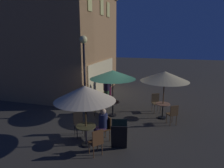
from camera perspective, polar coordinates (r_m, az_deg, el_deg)
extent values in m
plane|color=#38332C|center=(9.67, -2.39, -10.07)|extent=(60.00, 60.00, 0.00)
cube|color=#9D7146|center=(13.72, -6.38, 13.03)|extent=(6.59, 1.82, 7.61)
cube|color=#9D7146|center=(13.23, -23.00, 12.10)|extent=(1.82, 7.83, 7.61)
cube|color=#D9D273|center=(11.57, -6.40, 22.26)|extent=(0.55, 0.06, 0.95)
cube|color=#D9D273|center=(13.33, -2.96, 21.09)|extent=(0.55, 0.06, 0.95)
cube|color=#D9D273|center=(14.53, -1.14, 20.44)|extent=(0.55, 0.06, 0.95)
cube|color=beige|center=(13.31, -2.90, 2.02)|extent=(4.61, 0.08, 2.10)
cylinder|color=black|center=(9.51, -7.79, 0.86)|extent=(0.10, 0.10, 3.61)
sphere|color=#F6E38A|center=(9.30, -8.16, 12.46)|extent=(0.36, 0.36, 0.36)
cube|color=black|center=(7.36, 2.10, -13.69)|extent=(0.41, 0.60, 0.94)
cube|color=black|center=(7.04, 2.01, -15.01)|extent=(0.41, 0.60, 0.94)
cylinder|color=black|center=(10.11, 0.21, -8.89)|extent=(0.40, 0.40, 0.03)
cylinder|color=black|center=(9.99, 0.22, -7.13)|extent=(0.06, 0.06, 0.69)
cylinder|color=#4C2E1F|center=(9.87, 0.22, -5.16)|extent=(0.65, 0.65, 0.03)
cylinder|color=black|center=(7.62, -7.28, -16.82)|extent=(0.40, 0.40, 0.03)
cylinder|color=black|center=(7.45, -7.36, -14.50)|extent=(0.06, 0.06, 0.73)
cylinder|color=#434024|center=(7.28, -7.44, -11.85)|extent=(0.70, 0.70, 0.03)
cylinder|color=black|center=(10.10, 14.11, -9.34)|extent=(0.40, 0.40, 0.03)
cylinder|color=black|center=(9.98, 14.21, -7.53)|extent=(0.06, 0.06, 0.71)
cylinder|color=#895C43|center=(9.86, 14.33, -5.52)|extent=(0.67, 0.67, 0.03)
cylinder|color=black|center=(10.11, 0.21, -8.81)|extent=(0.36, 0.36, 0.06)
cylinder|color=#493229|center=(9.75, 0.22, -2.86)|extent=(0.05, 0.05, 2.24)
cone|color=#25553D|center=(9.53, 0.22, 2.73)|extent=(2.21, 2.21, 0.41)
cylinder|color=black|center=(7.61, -7.28, -16.72)|extent=(0.36, 0.36, 0.06)
cylinder|color=#523B1D|center=(7.15, -7.52, -9.36)|extent=(0.05, 0.05, 2.17)
cone|color=beige|center=(6.86, -7.74, -2.62)|extent=(2.12, 2.12, 0.53)
cylinder|color=black|center=(10.10, 14.11, -9.26)|extent=(0.36, 0.36, 0.06)
cylinder|color=#54371F|center=(9.74, 14.47, -3.29)|extent=(0.05, 0.05, 2.25)
cone|color=tan|center=(9.52, 14.79, 2.17)|extent=(2.24, 2.24, 0.46)
cylinder|color=#4F3B1B|center=(10.28, -2.87, -7.31)|extent=(0.03, 0.03, 0.44)
cylinder|color=#4F3B1B|center=(9.98, -3.23, -7.96)|extent=(0.03, 0.03, 0.44)
cylinder|color=#4F3B1B|center=(10.34, -4.66, -7.21)|extent=(0.03, 0.03, 0.44)
cylinder|color=#4F3B1B|center=(10.05, -5.07, -7.84)|extent=(0.03, 0.03, 0.44)
cube|color=#4F3B1B|center=(10.08, -3.98, -6.31)|extent=(0.47, 0.47, 0.04)
cube|color=#4F3B1B|center=(10.05, -5.03, -5.08)|extent=(0.41, 0.10, 0.40)
cylinder|color=brown|center=(7.05, -6.57, -17.62)|extent=(0.03, 0.03, 0.42)
cylinder|color=brown|center=(7.17, -4.21, -16.97)|extent=(0.03, 0.03, 0.42)
cylinder|color=brown|center=(6.80, -5.31, -18.80)|extent=(0.03, 0.03, 0.42)
cylinder|color=brown|center=(6.93, -2.87, -18.10)|extent=(0.03, 0.03, 0.42)
cube|color=brown|center=(6.87, -4.78, -16.23)|extent=(0.56, 0.56, 0.04)
cube|color=brown|center=(6.61, -4.06, -14.95)|extent=(0.33, 0.29, 0.47)
cylinder|color=brown|center=(7.56, -3.04, -15.07)|extent=(0.03, 0.03, 0.47)
cylinder|color=brown|center=(7.84, -4.25, -14.01)|extent=(0.03, 0.03, 0.47)
cylinder|color=brown|center=(7.70, -0.65, -14.47)|extent=(0.03, 0.03, 0.47)
cylinder|color=brown|center=(7.98, -1.93, -13.46)|extent=(0.03, 0.03, 0.47)
cube|color=brown|center=(7.65, -2.49, -12.57)|extent=(0.62, 0.62, 0.04)
cube|color=brown|center=(7.64, -1.16, -10.71)|extent=(0.33, 0.35, 0.42)
cylinder|color=black|center=(8.08, -7.79, -13.28)|extent=(0.03, 0.03, 0.45)
cylinder|color=black|center=(8.00, -9.92, -13.65)|extent=(0.03, 0.03, 0.45)
cylinder|color=black|center=(8.34, -8.49, -12.42)|extent=(0.03, 0.03, 0.45)
cylinder|color=black|center=(8.27, -10.56, -12.76)|extent=(0.03, 0.03, 0.45)
cube|color=black|center=(8.07, -9.25, -11.46)|extent=(0.54, 0.54, 0.04)
cube|color=black|center=(8.12, -9.69, -9.34)|extent=(0.29, 0.31, 0.48)
cylinder|color=brown|center=(10.61, 13.66, -6.92)|extent=(0.03, 0.03, 0.48)
cylinder|color=brown|center=(10.49, 12.00, -7.07)|extent=(0.03, 0.03, 0.48)
cylinder|color=brown|center=(10.89, 12.98, -6.35)|extent=(0.03, 0.03, 0.48)
cylinder|color=brown|center=(10.77, 11.36, -6.49)|extent=(0.03, 0.03, 0.48)
cube|color=brown|center=(10.61, 12.57, -5.40)|extent=(0.55, 0.55, 0.04)
cube|color=brown|center=(10.69, 12.27, -3.83)|extent=(0.22, 0.38, 0.46)
cylinder|color=brown|center=(9.48, 15.26, -9.49)|extent=(0.03, 0.03, 0.47)
cylinder|color=brown|center=(9.65, 16.81, -9.20)|extent=(0.03, 0.03, 0.47)
cylinder|color=brown|center=(9.25, 16.30, -10.15)|extent=(0.03, 0.03, 0.47)
cylinder|color=brown|center=(9.42, 17.87, -9.83)|extent=(0.03, 0.03, 0.47)
cube|color=brown|center=(9.36, 16.66, -8.24)|extent=(0.53, 0.53, 0.04)
cube|color=brown|center=(9.14, 17.36, -7.22)|extent=(0.25, 0.34, 0.43)
cube|color=#583665|center=(7.60, -3.45, -12.77)|extent=(0.49, 0.49, 0.14)
cylinder|color=#583665|center=(7.64, -4.53, -14.67)|extent=(0.14, 0.14, 0.49)
cylinder|color=#252B4E|center=(7.53, -2.51, -10.56)|extent=(0.33, 0.33, 0.58)
sphere|color=beige|center=(7.39, -2.54, -7.81)|extent=(0.22, 0.22, 0.22)
cylinder|color=#2E4B2E|center=(11.61, -1.57, -3.81)|extent=(0.30, 0.30, 0.86)
cylinder|color=black|center=(11.42, -1.59, -0.36)|extent=(0.36, 0.36, 0.58)
sphere|color=#926F50|center=(11.34, -1.60, 1.51)|extent=(0.20, 0.20, 0.20)
cylinder|color=#4B1124|center=(12.19, -0.95, -2.75)|extent=(0.32, 0.32, 0.95)
cylinder|color=black|center=(12.00, -0.97, 0.81)|extent=(0.38, 0.38, 0.60)
sphere|color=tan|center=(11.92, -0.98, 2.68)|extent=(0.21, 0.21, 0.21)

